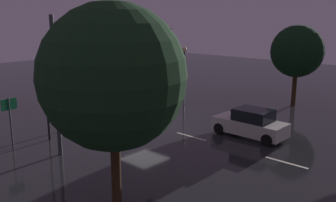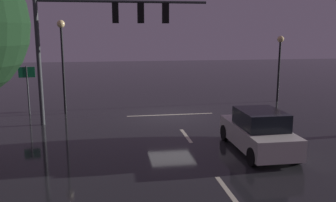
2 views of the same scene
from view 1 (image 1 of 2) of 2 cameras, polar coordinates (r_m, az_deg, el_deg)
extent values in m
plane|color=#232326|center=(24.78, -3.66, -3.50)|extent=(80.00, 80.00, 0.00)
cylinder|color=#383A3D|center=(19.24, -16.87, 2.02)|extent=(0.22, 0.22, 7.08)
cylinder|color=#383A3D|center=(21.42, -7.37, 10.72)|extent=(8.53, 0.14, 0.14)
cube|color=black|center=(21.17, -8.21, 9.13)|extent=(0.32, 0.36, 1.00)
sphere|color=black|center=(21.30, -8.57, 10.00)|extent=(0.20, 0.20, 0.20)
sphere|color=yellow|center=(21.32, -8.54, 9.14)|extent=(0.20, 0.20, 0.20)
sphere|color=black|center=(21.34, -8.51, 8.29)|extent=(0.20, 0.20, 0.20)
cube|color=black|center=(22.01, -5.61, 9.34)|extent=(0.32, 0.36, 1.00)
sphere|color=black|center=(22.13, -5.96, 10.18)|extent=(0.20, 0.20, 0.20)
sphere|color=yellow|center=(22.15, -5.94, 9.35)|extent=(0.20, 0.20, 0.20)
sphere|color=black|center=(22.17, -5.92, 8.53)|extent=(0.20, 0.20, 0.20)
cube|color=black|center=(22.88, -3.20, 9.51)|extent=(0.32, 0.36, 1.00)
sphere|color=black|center=(23.00, -3.54, 10.33)|extent=(0.20, 0.20, 0.20)
sphere|color=yellow|center=(23.02, -3.53, 9.53)|extent=(0.20, 0.20, 0.20)
sphere|color=black|center=(23.04, -3.52, 8.73)|extent=(0.20, 0.20, 0.20)
cube|color=beige|center=(22.19, 3.56, -5.47)|extent=(0.16, 2.20, 0.01)
cube|color=beige|center=(19.25, 17.76, -9.02)|extent=(0.16, 2.20, 0.01)
cube|color=beige|center=(25.02, -4.21, -3.34)|extent=(5.00, 0.16, 0.01)
cube|color=silver|center=(22.53, 12.49, -3.83)|extent=(1.82, 4.31, 0.80)
cube|color=black|center=(22.24, 13.02, -2.10)|extent=(1.61, 2.11, 0.68)
cylinder|color=black|center=(22.75, 7.89, -4.22)|extent=(0.22, 0.68, 0.68)
cylinder|color=black|center=(24.09, 10.19, -3.33)|extent=(0.22, 0.68, 0.68)
cylinder|color=black|center=(21.18, 15.03, -5.85)|extent=(0.22, 0.68, 0.68)
cylinder|color=black|center=(22.62, 17.04, -4.78)|extent=(0.22, 0.68, 0.68)
sphere|color=#F9EFC6|center=(23.09, 7.13, -3.08)|extent=(0.20, 0.20, 0.20)
sphere|color=#F9EFC6|center=(24.12, 8.94, -2.44)|extent=(0.20, 0.20, 0.20)
cylinder|color=black|center=(32.25, 2.49, 4.05)|extent=(0.14, 0.14, 4.06)
sphere|color=#F9D88C|center=(31.98, 2.53, 7.96)|extent=(0.44, 0.44, 0.44)
cylinder|color=black|center=(22.01, -18.19, 0.44)|extent=(0.14, 0.14, 4.97)
sphere|color=#F9D88C|center=(21.62, -18.68, 7.35)|extent=(0.44, 0.44, 0.44)
cylinder|color=#383A3D|center=(21.58, -23.07, -3.18)|extent=(0.09, 0.09, 2.79)
cube|color=#0F6033|center=(21.33, -23.31, -0.48)|extent=(0.90, 0.17, 0.60)
cylinder|color=#382314|center=(31.35, 18.87, 1.93)|extent=(0.36, 0.36, 2.79)
sphere|color=black|center=(30.96, 19.27, 7.26)|extent=(4.09, 4.09, 4.09)
cylinder|color=#382314|center=(13.81, -8.02, -10.58)|extent=(0.36, 0.36, 3.04)
sphere|color=#163319|center=(12.84, -8.50, 3.70)|extent=(5.15, 5.15, 5.15)
camera|label=2|loc=(13.47, 52.42, -2.01)|focal=38.66mm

